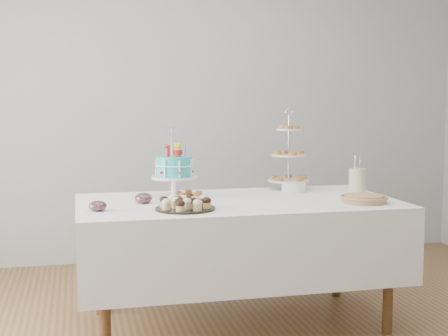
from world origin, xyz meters
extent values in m
cube|color=#9DA0A2|center=(0.00, 2.00, 1.35)|extent=(5.00, 0.04, 2.70)
cube|color=white|center=(0.00, 0.30, 0.55)|extent=(1.92, 1.02, 0.45)
cylinder|color=brown|center=(-0.82, -0.07, 0.34)|extent=(0.06, 0.06, 0.67)
cylinder|color=brown|center=(0.82, -0.07, 0.34)|extent=(0.06, 0.06, 0.67)
cylinder|color=brown|center=(-0.82, 0.67, 0.34)|extent=(0.06, 0.06, 0.67)
cylinder|color=brown|center=(0.82, 0.67, 0.34)|extent=(0.06, 0.06, 0.67)
cylinder|color=#2CB5C2|center=(-0.35, 0.51, 0.97)|extent=(0.22, 0.22, 0.12)
torus|color=white|center=(-0.35, 0.51, 0.97)|extent=(0.24, 0.24, 0.01)
cube|color=red|center=(-0.39, 0.50, 1.06)|extent=(0.02, 0.02, 0.07)
cylinder|color=blue|center=(-0.29, 0.49, 1.06)|extent=(0.01, 0.01, 0.07)
cylinder|color=silver|center=(-0.37, 0.54, 1.11)|extent=(0.00, 0.00, 0.17)
cylinder|color=yellow|center=(-0.37, 0.54, 1.21)|extent=(0.04, 0.04, 0.01)
cylinder|color=black|center=(-0.37, 0.05, 0.78)|extent=(0.34, 0.34, 0.01)
ellipsoid|color=black|center=(-0.43, 0.05, 0.82)|extent=(0.05, 0.05, 0.04)
ellipsoid|color=beige|center=(-0.30, 0.05, 0.82)|extent=(0.05, 0.05, 0.04)
cylinder|color=tan|center=(0.71, 0.04, 0.79)|extent=(0.26, 0.26, 0.03)
cylinder|color=#B67646|center=(0.71, 0.04, 0.81)|extent=(0.23, 0.23, 0.02)
torus|color=tan|center=(0.71, 0.04, 0.80)|extent=(0.28, 0.28, 0.02)
cylinder|color=silver|center=(0.46, 0.69, 1.02)|extent=(0.01, 0.01, 0.51)
cylinder|color=white|center=(0.46, 0.69, 0.83)|extent=(0.29, 0.29, 0.01)
cylinder|color=white|center=(0.46, 0.69, 1.00)|extent=(0.23, 0.23, 0.01)
cylinder|color=white|center=(0.46, 0.69, 1.18)|extent=(0.17, 0.17, 0.01)
torus|color=silver|center=(0.46, 0.69, 1.30)|extent=(0.05, 0.01, 0.05)
cylinder|color=white|center=(0.45, 0.55, 0.80)|extent=(0.16, 0.16, 0.06)
cylinder|color=white|center=(-0.27, 0.49, 0.78)|extent=(0.24, 0.24, 0.01)
ellipsoid|color=silver|center=(-0.84, 0.11, 0.80)|extent=(0.10, 0.10, 0.06)
cylinder|color=#580714|center=(-0.84, 0.11, 0.79)|extent=(0.07, 0.07, 0.03)
ellipsoid|color=silver|center=(-0.57, 0.32, 0.80)|extent=(0.11, 0.11, 0.06)
cylinder|color=#580714|center=(-0.57, 0.32, 0.80)|extent=(0.07, 0.07, 0.03)
cylinder|color=white|center=(0.84, 0.42, 0.85)|extent=(0.11, 0.11, 0.16)
cylinder|color=white|center=(0.90, 0.43, 0.86)|extent=(0.01, 0.01, 0.09)
camera|label=1|loc=(-0.95, -3.32, 1.36)|focal=50.00mm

